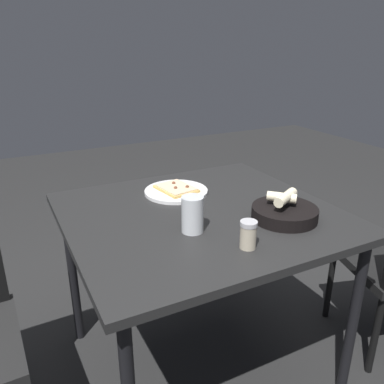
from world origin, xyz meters
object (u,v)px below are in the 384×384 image
Objects in this scene: pizza_plate at (176,191)px; dining_table at (200,227)px; beer_glass at (192,216)px; pepper_shaker at (247,236)px; bread_basket at (285,212)px.

dining_table is at bearing -0.42° from pizza_plate.
beer_glass reaches higher than pizza_plate.
dining_table is 10.96× the size of pepper_shaker.
beer_glass is at bearing -37.77° from dining_table.
beer_glass is 1.39× the size of pepper_shaker.
bread_basket is 0.35m from beer_glass.
pepper_shaker is (0.32, -0.00, 0.11)m from dining_table.
beer_glass is (0.13, -0.10, 0.12)m from dining_table.
pizza_plate is at bearing 179.58° from dining_table.
bread_basket is 2.62× the size of pepper_shaker.
dining_table is at bearing 142.23° from beer_glass.
pepper_shaker reaches higher than pizza_plate.
pizza_plate is (-0.22, 0.00, 0.08)m from dining_table.
beer_glass is at bearing -151.21° from pepper_shaker.
beer_glass reaches higher than dining_table.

